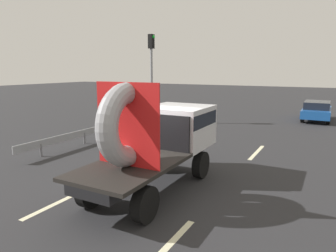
{
  "coord_description": "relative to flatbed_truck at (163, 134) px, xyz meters",
  "views": [
    {
      "loc": [
        4.87,
        -7.66,
        3.58
      ],
      "look_at": [
        0.36,
        0.66,
        1.8
      ],
      "focal_mm": 32.43,
      "sensor_mm": 36.0,
      "label": 1
    }
  ],
  "objects": [
    {
      "name": "flatbed_truck",
      "position": [
        0.0,
        0.0,
        0.0
      ],
      "size": [
        2.02,
        5.48,
        3.27
      ],
      "color": "black",
      "rests_on": "ground_plane"
    },
    {
      "name": "lane_dash_right_far",
      "position": [
        1.81,
        5.15,
        -1.6
      ],
      "size": [
        0.16,
        2.59,
        0.01
      ],
      "primitive_type": "cube",
      "rotation": [
        0.0,
        0.0,
        1.57
      ],
      "color": "beige",
      "rests_on": "ground_plane"
    },
    {
      "name": "guardrail",
      "position": [
        -5.93,
        3.99,
        -1.08
      ],
      "size": [
        0.1,
        10.06,
        0.71
      ],
      "color": "gray",
      "rests_on": "ground_plane"
    },
    {
      "name": "distant_sedan",
      "position": [
        3.62,
        15.67,
        -0.87
      ],
      "size": [
        1.79,
        4.18,
        1.36
      ],
      "color": "black",
      "rests_on": "ground_plane"
    },
    {
      "name": "ground_plane",
      "position": [
        -0.36,
        -0.31,
        -1.6
      ],
      "size": [
        120.0,
        120.0,
        0.0
      ],
      "primitive_type": "plane",
      "color": "#28282B"
    },
    {
      "name": "lane_dash_left_far",
      "position": [
        -1.81,
        4.95,
        -1.6
      ],
      "size": [
        0.16,
        2.46,
        0.01
      ],
      "primitive_type": "cube",
      "rotation": [
        0.0,
        0.0,
        1.57
      ],
      "color": "beige",
      "rests_on": "ground_plane"
    },
    {
      "name": "traffic_light",
      "position": [
        -6.16,
        9.42,
        2.19
      ],
      "size": [
        0.42,
        0.36,
        5.81
      ],
      "color": "gray",
      "rests_on": "ground_plane"
    },
    {
      "name": "lane_dash_right_near",
      "position": [
        1.81,
        -3.02,
        -1.6
      ],
      "size": [
        0.16,
        2.42,
        0.01
      ],
      "primitive_type": "cube",
      "rotation": [
        0.0,
        0.0,
        1.57
      ],
      "color": "beige",
      "rests_on": "ground_plane"
    },
    {
      "name": "lane_dash_left_near",
      "position": [
        -1.81,
        -2.43,
        -1.6
      ],
      "size": [
        0.16,
        2.64,
        0.01
      ],
      "primitive_type": "cube",
      "rotation": [
        0.0,
        0.0,
        1.57
      ],
      "color": "beige",
      "rests_on": "ground_plane"
    }
  ]
}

